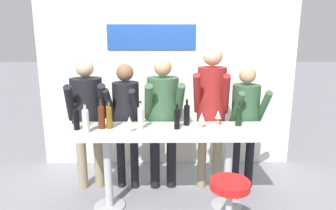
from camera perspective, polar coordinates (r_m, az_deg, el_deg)
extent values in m
plane|color=gray|center=(3.72, 0.01, -18.80)|extent=(40.00, 40.00, 0.00)
cube|color=silver|center=(4.51, -0.15, 6.26)|extent=(3.81, 0.10, 2.86)
cube|color=#1E479E|center=(4.42, -3.17, 12.78)|extent=(1.28, 0.02, 0.36)
cube|color=silver|center=(3.32, 0.01, -5.04)|extent=(2.21, 0.57, 0.06)
cylinder|color=#B2B2B7|center=(3.55, -11.37, -11.99)|extent=(0.09, 0.09, 0.90)
cylinder|color=#B2B2B7|center=(3.77, -11.04, -18.38)|extent=(0.36, 0.36, 0.02)
cylinder|color=#B2B2B7|center=(3.56, 11.35, -11.90)|extent=(0.09, 0.09, 0.90)
cylinder|color=#B2B2B7|center=(3.78, 11.03, -18.27)|extent=(0.36, 0.36, 0.02)
cylinder|color=red|center=(2.79, 11.73, -14.65)|extent=(0.36, 0.36, 0.07)
cylinder|color=gray|center=(4.10, -16.09, -9.80)|extent=(0.13, 0.13, 0.81)
cylinder|color=gray|center=(4.09, -13.04, -9.68)|extent=(0.13, 0.13, 0.81)
cylinder|color=black|center=(3.88, -15.18, 0.23)|extent=(0.46, 0.46, 0.64)
sphere|color=#D6AD89|center=(3.80, -15.58, 6.83)|extent=(0.22, 0.22, 0.22)
cylinder|color=black|center=(3.73, -18.16, 0.26)|extent=(0.17, 0.40, 0.50)
cylinder|color=black|center=(3.71, -12.46, 0.54)|extent=(0.17, 0.40, 0.50)
cylinder|color=black|center=(4.03, -8.94, -10.06)|extent=(0.11, 0.11, 0.78)
cylinder|color=black|center=(3.98, -6.40, -10.26)|extent=(0.11, 0.11, 0.78)
cylinder|color=black|center=(3.79, -8.00, -0.35)|extent=(0.37, 0.37, 0.62)
sphere|color=brown|center=(3.71, -8.21, 6.16)|extent=(0.21, 0.21, 0.21)
cylinder|color=black|center=(3.68, -10.99, -0.14)|extent=(0.13, 0.37, 0.48)
cylinder|color=black|center=(3.59, -6.24, -0.29)|extent=(0.13, 0.37, 0.48)
cylinder|color=black|center=(3.96, -2.51, -10.06)|extent=(0.13, 0.13, 0.82)
cylinder|color=black|center=(3.98, 0.64, -9.94)|extent=(0.13, 0.13, 0.82)
cylinder|color=#335638|center=(3.74, -0.97, 0.36)|extent=(0.43, 0.43, 0.65)
sphere|color=tan|center=(3.67, -1.00, 7.25)|extent=(0.22, 0.22, 0.22)
cylinder|color=#335638|center=(3.57, -3.73, 0.47)|extent=(0.13, 0.40, 0.50)
cylinder|color=#335638|center=(3.60, 2.20, 0.60)|extent=(0.13, 0.40, 0.50)
cylinder|color=gray|center=(3.97, 6.49, -9.55)|extent=(0.11, 0.11, 0.89)
cylinder|color=gray|center=(3.96, 9.31, -9.66)|extent=(0.11, 0.11, 0.89)
cylinder|color=maroon|center=(3.73, 8.28, 1.74)|extent=(0.41, 0.41, 0.70)
sphere|color=#D6AD89|center=(3.67, 8.53, 9.27)|extent=(0.24, 0.24, 0.24)
cylinder|color=maroon|center=(3.56, 5.57, 2.10)|extent=(0.15, 0.42, 0.54)
cylinder|color=maroon|center=(3.56, 10.93, 1.91)|extent=(0.15, 0.42, 0.54)
cylinder|color=black|center=(4.06, 12.71, -10.16)|extent=(0.11, 0.11, 0.77)
cylinder|color=black|center=(4.13, 15.23, -9.94)|extent=(0.11, 0.11, 0.77)
cylinder|color=#335638|center=(3.88, 14.53, -0.67)|extent=(0.37, 0.37, 0.61)
sphere|color=tan|center=(3.81, 14.89, 5.54)|extent=(0.21, 0.21, 0.21)
cylinder|color=#335638|center=(3.68, 12.99, -0.62)|extent=(0.12, 0.37, 0.47)
cylinder|color=#335638|center=(3.80, 17.64, -0.48)|extent=(0.12, 0.37, 0.47)
cylinder|color=black|center=(3.50, 13.29, -2.27)|extent=(0.07, 0.07, 0.20)
sphere|color=black|center=(3.48, 13.37, -0.71)|extent=(0.07, 0.07, 0.07)
cylinder|color=black|center=(3.47, 13.40, -0.15)|extent=(0.03, 0.03, 0.07)
cylinder|color=black|center=(3.46, 13.44, 0.53)|extent=(0.03, 0.03, 0.01)
cylinder|color=#B7BCC1|center=(3.30, -5.23, -2.71)|extent=(0.07, 0.07, 0.22)
sphere|color=#B7BCC1|center=(3.27, -5.27, -0.87)|extent=(0.07, 0.07, 0.07)
cylinder|color=#B7BCC1|center=(3.26, -5.28, -0.21)|extent=(0.03, 0.03, 0.08)
cylinder|color=black|center=(3.25, -5.30, 0.59)|extent=(0.03, 0.03, 0.02)
cylinder|color=black|center=(3.41, -17.04, -2.83)|extent=(0.06, 0.06, 0.21)
sphere|color=black|center=(3.38, -17.16, -1.16)|extent=(0.06, 0.06, 0.06)
cylinder|color=black|center=(3.38, -17.20, -0.57)|extent=(0.02, 0.02, 0.07)
cylinder|color=black|center=(3.37, -17.25, 0.16)|extent=(0.03, 0.03, 0.02)
cylinder|color=brown|center=(3.36, -11.10, -2.59)|extent=(0.07, 0.07, 0.22)
sphere|color=brown|center=(3.34, -11.19, -0.78)|extent=(0.07, 0.07, 0.07)
cylinder|color=brown|center=(3.33, -11.21, -0.14)|extent=(0.03, 0.03, 0.08)
cylinder|color=black|center=(3.32, -11.25, 0.64)|extent=(0.03, 0.03, 0.02)
cylinder|color=#4C1E0F|center=(3.38, -12.55, -2.52)|extent=(0.08, 0.08, 0.23)
sphere|color=#4C1E0F|center=(3.35, -12.65, -0.66)|extent=(0.08, 0.08, 0.08)
cylinder|color=#4C1E0F|center=(3.34, -12.68, 0.00)|extent=(0.03, 0.03, 0.08)
cylinder|color=black|center=(3.33, -12.72, 0.81)|extent=(0.03, 0.03, 0.02)
cylinder|color=black|center=(3.43, 3.59, -2.13)|extent=(0.07, 0.07, 0.21)
sphere|color=black|center=(3.40, 3.62, -0.40)|extent=(0.07, 0.07, 0.07)
cylinder|color=black|center=(3.39, 3.62, 0.21)|extent=(0.03, 0.03, 0.07)
cylinder|color=black|center=(3.38, 3.64, 0.96)|extent=(0.03, 0.03, 0.02)
cylinder|color=black|center=(3.29, 1.72, -2.86)|extent=(0.06, 0.06, 0.20)
sphere|color=black|center=(3.26, 1.73, -1.15)|extent=(0.06, 0.06, 0.06)
cylinder|color=black|center=(3.25, 1.74, -0.55)|extent=(0.02, 0.02, 0.07)
cylinder|color=black|center=(3.24, 1.74, 0.19)|extent=(0.03, 0.03, 0.01)
cylinder|color=#B7BCC1|center=(3.27, -15.40, -3.17)|extent=(0.07, 0.07, 0.23)
sphere|color=#B7BCC1|center=(3.25, -15.52, -1.26)|extent=(0.07, 0.07, 0.07)
cylinder|color=#B7BCC1|center=(3.24, -15.56, -0.57)|extent=(0.03, 0.03, 0.08)
cylinder|color=black|center=(3.23, -15.61, 0.26)|extent=(0.03, 0.03, 0.02)
cylinder|color=silver|center=(3.21, -7.29, -5.17)|extent=(0.06, 0.06, 0.01)
cylinder|color=silver|center=(3.20, -7.31, -4.43)|extent=(0.01, 0.01, 0.08)
cone|color=silver|center=(3.17, -7.35, -2.96)|extent=(0.07, 0.07, 0.09)
cylinder|color=silver|center=(3.35, 6.39, -4.38)|extent=(0.06, 0.06, 0.01)
cylinder|color=silver|center=(3.34, 6.41, -3.67)|extent=(0.01, 0.01, 0.08)
cone|color=silver|center=(3.31, 6.44, -2.25)|extent=(0.07, 0.07, 0.09)
cylinder|color=silver|center=(3.47, 9.46, -3.84)|extent=(0.06, 0.06, 0.01)
cylinder|color=silver|center=(3.46, 9.49, -3.15)|extent=(0.01, 0.01, 0.08)
cone|color=silver|center=(3.44, 9.54, -1.78)|extent=(0.07, 0.07, 0.09)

